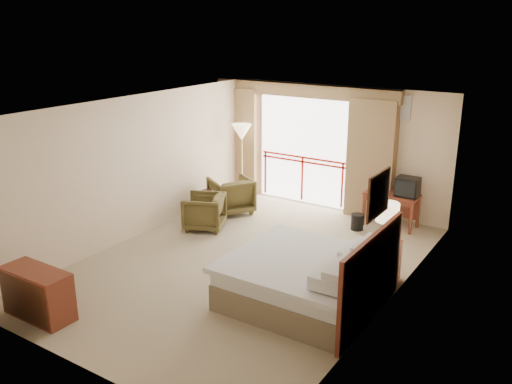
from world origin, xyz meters
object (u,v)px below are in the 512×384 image
Objects in this scene: bed at (308,279)px; wastebasket at (357,222)px; desk at (392,200)px; floor_lamp at (242,135)px; dresser at (38,294)px; armchair_far at (231,212)px; nightstand at (383,262)px; table_lamp at (387,213)px; tv at (408,187)px; armchair_near at (205,228)px; side_table at (212,199)px.

wastebasket is (-0.54, 3.13, -0.22)m from bed.
floor_lamp is (-3.49, -0.26, 0.99)m from desk.
floor_lamp is at bearing 96.06° from dresser.
floor_lamp is (-0.30, 0.86, 1.52)m from armchair_far.
armchair_far is at bearing 157.37° from nightstand.
table_lamp reaches higher than armchair_far.
armchair_far is at bearing 141.39° from bed.
armchair_far is 0.48× the size of floor_lamp.
tv is at bearing 96.58° from nightstand.
table_lamp is at bearing -100.94° from tv.
table_lamp is 2.42m from wastebasket.
bed is at bearing 39.80° from dresser.
bed is at bearing -115.21° from tv.
floor_lamp is at bearing -128.81° from armchair_far.
armchair_near is at bearing -142.79° from desk.
desk is at bearing 23.11° from side_table.
dresser is (-2.93, -6.14, -0.18)m from desk.
bed reaches higher than dresser.
table_lamp is at bearing -71.37° from desk.
nightstand is 3.84m from armchair_near.
floor_lamp is at bearing -173.91° from desk.
side_table is (-4.19, 1.00, 0.03)m from nightstand.
wastebasket is at bearing -167.27° from tv.
bed is 3.23× the size of nightstand.
table_lamp is at bearing 46.00° from dresser.
table_lamp is 0.74× the size of armchair_far.
armchair_far reaches higher than armchair_near.
nightstand reaches higher than side_table.
dresser is (0.56, -5.88, -1.17)m from floor_lamp.
table_lamp is 1.97× the size of wastebasket.
armchair_far is at bearing 161.63° from table_lamp.
dresser is (-3.66, -3.71, -0.79)m from table_lamp.
wastebasket is 3.31m from floor_lamp.
bed is 3.37× the size of table_lamp.
tv is 0.84× the size of side_table.
armchair_far is (-3.92, 1.35, -0.33)m from nightstand.
armchair_near is at bearing 92.88° from dresser.
side_table is (-3.75, -1.42, -0.53)m from tv.
nightstand is 2.52m from tv.
wastebasket is (-0.78, -0.53, -0.72)m from tv.
desk is at bearing 4.33° from floor_lamp.
wastebasket is 0.62× the size of side_table.
armchair_near is 0.89m from side_table.
bed is 3.50m from armchair_near.
bed reaches higher than side_table.
table_lamp is 5.28m from dresser.
bed is 2.75× the size of armchair_near.
side_table is at bearing -88.23° from floor_lamp.
desk is 1.24× the size of armchair_far.
side_table is (-2.97, -0.89, 0.19)m from wastebasket.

